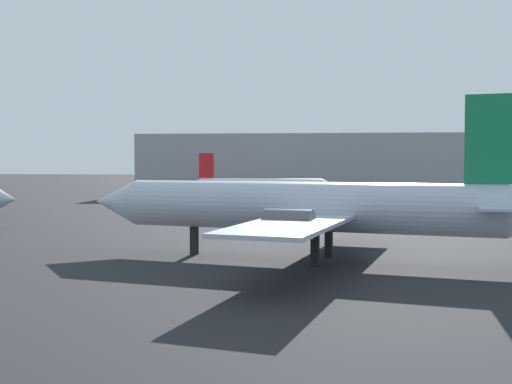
% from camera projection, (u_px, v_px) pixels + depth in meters
% --- Properties ---
extents(airplane_on_taxiway, '(31.34, 27.14, 10.36)m').
position_uv_depth(airplane_on_taxiway, '(309.00, 207.00, 40.32)').
color(airplane_on_taxiway, '#B2BCCC').
rests_on(airplane_on_taxiway, ground_plane).
extents(airplane_far_right, '(24.74, 22.21, 7.84)m').
position_uv_depth(airplane_far_right, '(259.00, 185.00, 100.46)').
color(airplane_far_right, white).
rests_on(airplane_far_right, ground_plane).
extents(terminal_building, '(81.80, 19.33, 11.72)m').
position_uv_depth(terminal_building, '(350.00, 165.00, 123.60)').
color(terminal_building, '#999EA3').
rests_on(terminal_building, ground_plane).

